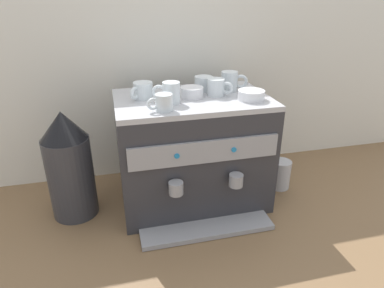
# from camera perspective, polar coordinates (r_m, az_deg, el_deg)

# --- Properties ---
(ground_plane) EXTENTS (4.00, 4.00, 0.00)m
(ground_plane) POSITION_cam_1_polar(r_m,az_deg,el_deg) (1.62, 0.00, -8.91)
(ground_plane) COLOR brown
(tiled_backsplash_wall) EXTENTS (2.80, 0.03, 0.98)m
(tiled_backsplash_wall) POSITION_cam_1_polar(r_m,az_deg,el_deg) (1.72, -2.71, 11.10)
(tiled_backsplash_wall) COLOR silver
(tiled_backsplash_wall) RESTS_ON ground_plane
(espresso_machine) EXTENTS (0.63, 0.52, 0.49)m
(espresso_machine) POSITION_cam_1_polar(r_m,az_deg,el_deg) (1.49, 0.04, -1.23)
(espresso_machine) COLOR #2D2D33
(espresso_machine) RESTS_ON ground_plane
(ceramic_cup_0) EXTENTS (0.10, 0.08, 0.07)m
(ceramic_cup_0) POSITION_cam_1_polar(r_m,az_deg,el_deg) (1.42, 4.18, 9.52)
(ceramic_cup_0) COLOR silver
(ceramic_cup_0) RESTS_ON espresso_machine
(ceramic_cup_1) EXTENTS (0.11, 0.07, 0.08)m
(ceramic_cup_1) POSITION_cam_1_polar(r_m,az_deg,el_deg) (1.32, -3.71, 8.61)
(ceramic_cup_1) COLOR silver
(ceramic_cup_1) RESTS_ON espresso_machine
(ceramic_cup_2) EXTENTS (0.10, 0.06, 0.06)m
(ceramic_cup_2) POSITION_cam_1_polar(r_m,az_deg,el_deg) (1.24, -4.90, 6.97)
(ceramic_cup_2) COLOR silver
(ceramic_cup_2) RESTS_ON espresso_machine
(ceramic_cup_3) EXTENTS (0.10, 0.10, 0.07)m
(ceramic_cup_3) POSITION_cam_1_polar(r_m,az_deg,el_deg) (1.39, -8.34, 8.88)
(ceramic_cup_3) COLOR silver
(ceramic_cup_3) RESTS_ON espresso_machine
(ceramic_cup_4) EXTENTS (0.11, 0.07, 0.08)m
(ceramic_cup_4) POSITION_cam_1_polar(r_m,az_deg,el_deg) (1.50, 6.49, 10.46)
(ceramic_cup_4) COLOR silver
(ceramic_cup_4) RESTS_ON espresso_machine
(ceramic_cup_5) EXTENTS (0.10, 0.10, 0.06)m
(ceramic_cup_5) POSITION_cam_1_polar(r_m,az_deg,el_deg) (1.50, 2.05, 10.17)
(ceramic_cup_5) COLOR silver
(ceramic_cup_5) RESTS_ON espresso_machine
(ceramic_bowl_0) EXTENTS (0.11, 0.11, 0.04)m
(ceramic_bowl_0) POSITION_cam_1_polar(r_m,az_deg,el_deg) (1.39, 9.94, 8.09)
(ceramic_bowl_0) COLOR white
(ceramic_bowl_0) RESTS_ON espresso_machine
(ceramic_bowl_1) EXTENTS (0.09, 0.09, 0.04)m
(ceramic_bowl_1) POSITION_cam_1_polar(r_m,az_deg,el_deg) (1.40, 0.03, 8.68)
(ceramic_bowl_1) COLOR white
(ceramic_bowl_1) RESTS_ON espresso_machine
(coffee_grinder) EXTENTS (0.19, 0.19, 0.47)m
(coffee_grinder) POSITION_cam_1_polar(r_m,az_deg,el_deg) (1.49, -19.98, -3.41)
(coffee_grinder) COLOR #333338
(coffee_grinder) RESTS_ON ground_plane
(milk_pitcher) EXTENTS (0.10, 0.10, 0.14)m
(milk_pitcher) POSITION_cam_1_polar(r_m,az_deg,el_deg) (1.71, 14.65, -4.94)
(milk_pitcher) COLOR #B7B7BC
(milk_pitcher) RESTS_ON ground_plane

